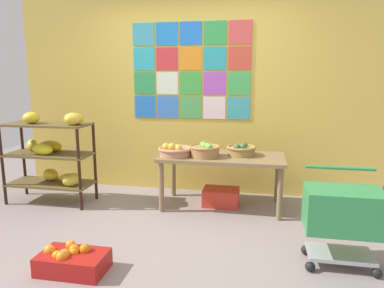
{
  "coord_description": "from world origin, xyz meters",
  "views": [
    {
      "loc": [
        0.86,
        -3.03,
        1.52
      ],
      "look_at": [
        0.12,
        0.84,
        0.78
      ],
      "focal_mm": 32.92,
      "sensor_mm": 36.0,
      "label": 1
    }
  ],
  "objects_px": {
    "orange_crate_foreground": "(72,261)",
    "fruit_basket_back_right": "(175,150)",
    "display_table": "(222,162)",
    "fruit_basket_right": "(241,150)",
    "banana_shelf_unit": "(52,151)",
    "fruit_basket_back_left": "(205,150)",
    "shopping_cart": "(343,213)",
    "produce_crate_under_table": "(221,197)"
  },
  "relations": [
    {
      "from": "banana_shelf_unit",
      "to": "fruit_basket_right",
      "type": "bearing_deg",
      "value": 6.82
    },
    {
      "from": "fruit_basket_back_right",
      "to": "shopping_cart",
      "type": "relative_size",
      "value": 0.51
    },
    {
      "from": "display_table",
      "to": "fruit_basket_back_right",
      "type": "xyz_separation_m",
      "value": [
        -0.54,
        -0.11,
        0.14
      ]
    },
    {
      "from": "fruit_basket_back_right",
      "to": "produce_crate_under_table",
      "type": "bearing_deg",
      "value": 16.94
    },
    {
      "from": "fruit_basket_back_right",
      "to": "shopping_cart",
      "type": "height_order",
      "value": "shopping_cart"
    },
    {
      "from": "produce_crate_under_table",
      "to": "fruit_basket_back_right",
      "type": "bearing_deg",
      "value": -163.06
    },
    {
      "from": "display_table",
      "to": "shopping_cart",
      "type": "relative_size",
      "value": 1.83
    },
    {
      "from": "fruit_basket_back_right",
      "to": "produce_crate_under_table",
      "type": "distance_m",
      "value": 0.81
    },
    {
      "from": "banana_shelf_unit",
      "to": "shopping_cart",
      "type": "relative_size",
      "value": 1.43
    },
    {
      "from": "display_table",
      "to": "produce_crate_under_table",
      "type": "xyz_separation_m",
      "value": [
        -0.01,
        0.05,
        -0.45
      ]
    },
    {
      "from": "fruit_basket_back_right",
      "to": "shopping_cart",
      "type": "bearing_deg",
      "value": -32.59
    },
    {
      "from": "fruit_basket_back_right",
      "to": "shopping_cart",
      "type": "xyz_separation_m",
      "value": [
        1.64,
        -1.05,
        -0.24
      ]
    },
    {
      "from": "produce_crate_under_table",
      "to": "fruit_basket_back_left",
      "type": "bearing_deg",
      "value": -139.64
    },
    {
      "from": "banana_shelf_unit",
      "to": "fruit_basket_back_left",
      "type": "bearing_deg",
      "value": 3.34
    },
    {
      "from": "produce_crate_under_table",
      "to": "shopping_cart",
      "type": "distance_m",
      "value": 1.68
    },
    {
      "from": "display_table",
      "to": "fruit_basket_back_right",
      "type": "height_order",
      "value": "fruit_basket_back_right"
    },
    {
      "from": "orange_crate_foreground",
      "to": "fruit_basket_right",
      "type": "bearing_deg",
      "value": 54.48
    },
    {
      "from": "display_table",
      "to": "banana_shelf_unit",
      "type": "bearing_deg",
      "value": -174.12
    },
    {
      "from": "fruit_basket_right",
      "to": "banana_shelf_unit",
      "type": "bearing_deg",
      "value": -173.18
    },
    {
      "from": "banana_shelf_unit",
      "to": "fruit_basket_right",
      "type": "height_order",
      "value": "banana_shelf_unit"
    },
    {
      "from": "display_table",
      "to": "fruit_basket_right",
      "type": "distance_m",
      "value": 0.27
    },
    {
      "from": "produce_crate_under_table",
      "to": "banana_shelf_unit",
      "type": "bearing_deg",
      "value": -172.76
    },
    {
      "from": "fruit_basket_back_left",
      "to": "produce_crate_under_table",
      "type": "xyz_separation_m",
      "value": [
        0.18,
        0.15,
        -0.6
      ]
    },
    {
      "from": "fruit_basket_back_left",
      "to": "orange_crate_foreground",
      "type": "distance_m",
      "value": 1.87
    },
    {
      "from": "display_table",
      "to": "fruit_basket_right",
      "type": "relative_size",
      "value": 4.18
    },
    {
      "from": "fruit_basket_right",
      "to": "produce_crate_under_table",
      "type": "relative_size",
      "value": 0.81
    },
    {
      "from": "fruit_basket_right",
      "to": "orange_crate_foreground",
      "type": "bearing_deg",
      "value": -125.52
    },
    {
      "from": "fruit_basket_right",
      "to": "fruit_basket_back_left",
      "type": "bearing_deg",
      "value": -158.09
    },
    {
      "from": "fruit_basket_right",
      "to": "shopping_cart",
      "type": "relative_size",
      "value": 0.44
    },
    {
      "from": "fruit_basket_right",
      "to": "orange_crate_foreground",
      "type": "distance_m",
      "value": 2.2
    },
    {
      "from": "fruit_basket_right",
      "to": "fruit_basket_back_left",
      "type": "relative_size",
      "value": 0.98
    },
    {
      "from": "banana_shelf_unit",
      "to": "fruit_basket_back_right",
      "type": "distance_m",
      "value": 1.53
    },
    {
      "from": "fruit_basket_right",
      "to": "fruit_basket_back_right",
      "type": "height_order",
      "value": "fruit_basket_back_right"
    },
    {
      "from": "orange_crate_foreground",
      "to": "fruit_basket_back_right",
      "type": "bearing_deg",
      "value": 73.08
    },
    {
      "from": "fruit_basket_back_left",
      "to": "shopping_cart",
      "type": "bearing_deg",
      "value": -39.41
    },
    {
      "from": "banana_shelf_unit",
      "to": "display_table",
      "type": "distance_m",
      "value": 2.08
    },
    {
      "from": "shopping_cart",
      "to": "fruit_basket_back_left",
      "type": "bearing_deg",
      "value": 132.07
    },
    {
      "from": "display_table",
      "to": "produce_crate_under_table",
      "type": "distance_m",
      "value": 0.45
    },
    {
      "from": "fruit_basket_right",
      "to": "produce_crate_under_table",
      "type": "xyz_separation_m",
      "value": [
        -0.23,
        -0.01,
        -0.59
      ]
    },
    {
      "from": "display_table",
      "to": "fruit_basket_back_left",
      "type": "bearing_deg",
      "value": -151.16
    },
    {
      "from": "banana_shelf_unit",
      "to": "fruit_basket_back_right",
      "type": "height_order",
      "value": "banana_shelf_unit"
    },
    {
      "from": "display_table",
      "to": "fruit_basket_right",
      "type": "xyz_separation_m",
      "value": [
        0.22,
        0.06,
        0.14
      ]
    }
  ]
}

